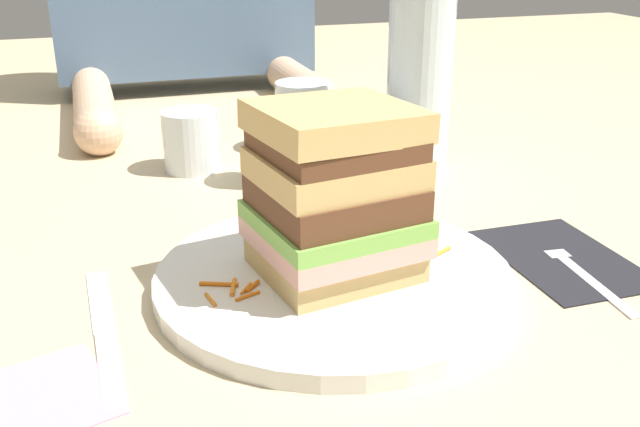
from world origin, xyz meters
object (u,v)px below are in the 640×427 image
knife (104,334)px  empty_tumbler_1 (191,141)px  juice_glass (375,152)px  water_bottle (420,61)px  main_plate (331,279)px  napkin_pink (33,399)px  fork (576,265)px  napkin_dark (562,257)px  empty_tumbler_0 (303,116)px  sandwich (333,194)px  empty_tumbler_2 (281,145)px

knife → empty_tumbler_1: 0.38m
juice_glass → water_bottle: water_bottle is taller
main_plate → napkin_pink: 0.25m
fork → knife: fork is taller
empty_tumbler_1 → juice_glass: bearing=-33.8°
napkin_dark → juice_glass: (-0.09, 0.23, 0.04)m
empty_tumbler_0 → main_plate: bearing=-103.6°
sandwich → empty_tumbler_2: (0.03, 0.26, -0.04)m
main_plate → empty_tumbler_1: 0.35m
main_plate → water_bottle: bearing=52.9°
empty_tumbler_0 → empty_tumbler_2: 0.14m
napkin_dark → empty_tumbler_1: (-0.28, 0.36, 0.04)m
sandwich → empty_tumbler_2: 0.26m
empty_tumbler_0 → napkin_pink: empty_tumbler_0 is taller
main_plate → sandwich: size_ratio=2.10×
knife → empty_tumbler_0: (0.28, 0.40, 0.04)m
napkin_dark → empty_tumbler_0: empty_tumbler_0 is taller
main_plate → knife: 0.19m
napkin_dark → juice_glass: bearing=111.5°
napkin_dark → main_plate: bearing=176.2°
juice_glass → napkin_pink: bearing=-140.0°
sandwich → knife: sandwich is taller
sandwich → empty_tumbler_0: (0.09, 0.38, -0.04)m
napkin_dark → empty_tumbler_1: empty_tumbler_1 is taller
juice_glass → empty_tumbler_1: (-0.19, 0.13, -0.01)m
napkin_dark → water_bottle: 0.31m
main_plate → juice_glass: 0.25m
napkin_dark → fork: fork is taller
empty_tumbler_0 → sandwich: bearing=-103.5°
main_plate → fork: (0.22, -0.04, -0.00)m
napkin_dark → knife: same height
knife → empty_tumbler_0: bearing=55.3°
juice_glass → water_bottle: size_ratio=0.31×
napkin_dark → empty_tumbler_0: (-0.13, 0.40, 0.04)m
sandwich → empty_tumbler_0: 0.39m
water_bottle → napkin_pink: bearing=-140.8°
juice_glass → fork: bearing=-70.6°
sandwich → napkin_pink: sandwich is taller
main_plate → juice_glass: juice_glass is taller
main_plate → empty_tumbler_2: (0.03, 0.26, 0.04)m
knife → juice_glass: (0.31, 0.23, 0.04)m
fork → empty_tumbler_0: 0.44m
juice_glass → water_bottle: (0.08, 0.05, 0.09)m
empty_tumbler_1 → napkin_dark: bearing=-51.9°
napkin_dark → empty_tumbler_2: 0.34m
napkin_pink → main_plate: bearing=20.2°
empty_tumbler_0 → napkin_pink: 0.57m
sandwich → napkin_pink: bearing=-159.8°
juice_glass → empty_tumbler_0: same height
water_bottle → napkin_pink: water_bottle is taller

